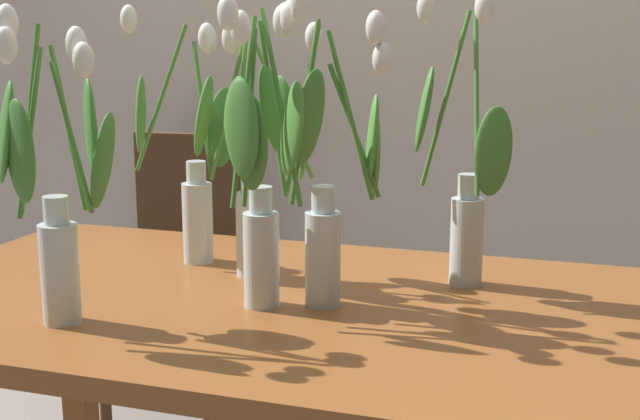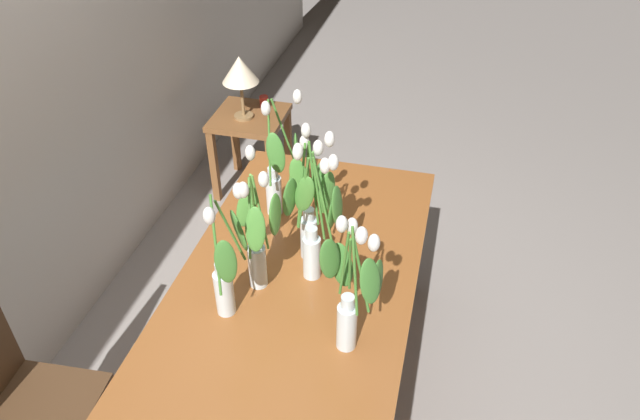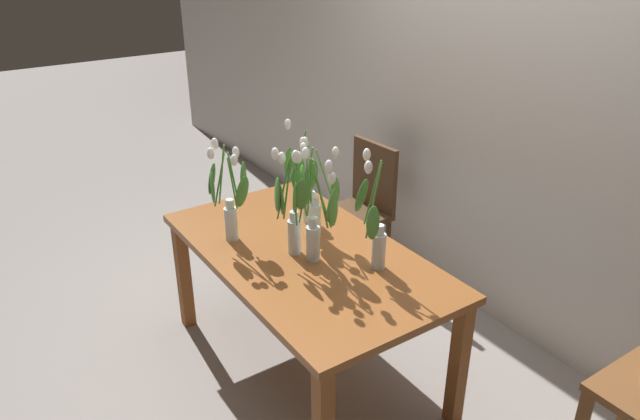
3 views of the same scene
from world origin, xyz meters
name	(u,v)px [view 1 (image 1 of 3)]	position (x,y,z in m)	size (l,w,h in m)	color
room_wall_rear	(417,1)	(0.00, 1.27, 1.35)	(9.00, 0.10, 2.70)	beige
dining_table	(280,342)	(0.00, 0.00, 0.65)	(1.60, 0.90, 0.74)	brown
tulip_vase_0	(251,180)	(-0.11, 0.12, 0.95)	(0.26, 0.21, 0.53)	silver
tulip_vase_1	(265,182)	(0.00, -0.07, 0.98)	(0.18, 0.23, 0.59)	silver
tulip_vase_2	(191,182)	(-0.27, 0.18, 0.93)	(0.26, 0.14, 0.57)	silver
tulip_vase_3	(464,196)	(0.33, 0.18, 0.93)	(0.21, 0.16, 0.58)	silver
tulip_vase_4	(57,198)	(-0.31, -0.26, 0.97)	(0.17, 0.23, 0.55)	silver
tulip_vase_5	(326,184)	(0.10, -0.01, 0.97)	(0.23, 0.22, 0.56)	silver
dining_chair	(184,263)	(-0.66, 0.88, 0.52)	(0.43, 0.43, 0.93)	#4C331E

